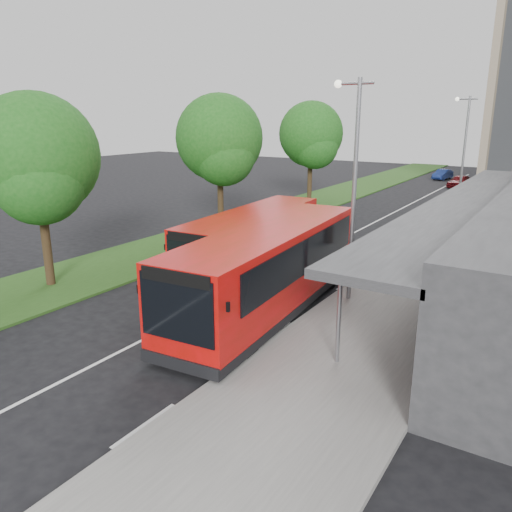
{
  "coord_description": "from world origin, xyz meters",
  "views": [
    {
      "loc": [
        10.85,
        -15.06,
        6.9
      ],
      "look_at": [
        0.6,
        1.04,
        1.5
      ],
      "focal_mm": 35.0,
      "sensor_mm": 36.0,
      "label": 1
    }
  ],
  "objects": [
    {
      "name": "tree_near",
      "position": [
        -7.01,
        -2.95,
        5.06
      ],
      "size": [
        4.87,
        4.87,
        7.83
      ],
      "color": "black",
      "rests_on": "ground"
    },
    {
      "name": "car_near",
      "position": [
        1.31,
        37.56,
        0.61
      ],
      "size": [
        2.08,
        3.81,
        1.23
      ],
      "primitive_type": "imported",
      "rotation": [
        0.0,
        0.0,
        -0.18
      ],
      "color": "#550C10",
      "rests_on": "ground"
    },
    {
      "name": "lane_centre_line",
      "position": [
        0.0,
        15.0,
        0.01
      ],
      "size": [
        0.12,
        70.0,
        0.01
      ],
      "primitive_type": "cube",
      "color": "silver",
      "rests_on": "ground"
    },
    {
      "name": "bus_second",
      "position": [
        -1.09,
        3.41,
        1.41
      ],
      "size": [
        3.12,
        9.85,
        2.75
      ],
      "rotation": [
        0.0,
        0.0,
        0.07
      ],
      "color": "red",
      "rests_on": "ground"
    },
    {
      "name": "car_far",
      "position": [
        -1.61,
        43.36,
        0.56
      ],
      "size": [
        1.69,
        3.53,
        1.12
      ],
      "primitive_type": "imported",
      "rotation": [
        0.0,
        0.0,
        -0.15
      ],
      "color": "navy",
      "rests_on": "ground"
    },
    {
      "name": "pavement",
      "position": [
        6.0,
        20.0,
        0.07
      ],
      "size": [
        5.0,
        80.0,
        0.15
      ],
      "primitive_type": "cube",
      "color": "slate",
      "rests_on": "ground"
    },
    {
      "name": "kerb_dashes",
      "position": [
        3.3,
        19.0,
        0.01
      ],
      "size": [
        0.12,
        56.0,
        0.01
      ],
      "color": "silver",
      "rests_on": "ground"
    },
    {
      "name": "lamp_post_far",
      "position": [
        4.12,
        22.0,
        4.72
      ],
      "size": [
        1.44,
        0.28,
        8.0
      ],
      "color": "gray",
      "rests_on": "pavement"
    },
    {
      "name": "lamp_post_near",
      "position": [
        4.12,
        2.0,
        4.72
      ],
      "size": [
        1.44,
        0.28,
        8.0
      ],
      "color": "gray",
      "rests_on": "pavement"
    },
    {
      "name": "tree_far",
      "position": [
        -7.01,
        21.05,
        5.18
      ],
      "size": [
        4.99,
        4.99,
        8.02
      ],
      "color": "black",
      "rests_on": "ground"
    },
    {
      "name": "litter_bin",
      "position": [
        5.45,
        9.94,
        0.64
      ],
      "size": [
        0.72,
        0.72,
        0.98
      ],
      "primitive_type": "cylinder",
      "rotation": [
        0.0,
        0.0,
        0.42
      ],
      "color": "#362216",
      "rests_on": "pavement"
    },
    {
      "name": "grass_verge",
      "position": [
        -7.0,
        20.0,
        0.05
      ],
      "size": [
        5.0,
        80.0,
        0.1
      ],
      "primitive_type": "cube",
      "color": "#214416",
      "rests_on": "ground"
    },
    {
      "name": "tree_mid",
      "position": [
        -7.01,
        9.05,
        5.28
      ],
      "size": [
        5.09,
        5.09,
        8.17
      ],
      "color": "black",
      "rests_on": "ground"
    },
    {
      "name": "bollard",
      "position": [
        4.99,
        16.72,
        0.59
      ],
      "size": [
        0.19,
        0.19,
        0.88
      ],
      "primitive_type": "cylinder",
      "rotation": [
        0.0,
        0.0,
        0.43
      ],
      "color": "yellow",
      "rests_on": "pavement"
    },
    {
      "name": "ground",
      "position": [
        0.0,
        0.0,
        0.0
      ],
      "size": [
        120.0,
        120.0,
        0.0
      ],
      "primitive_type": "plane",
      "color": "black",
      "rests_on": "ground"
    },
    {
      "name": "bus_main",
      "position": [
        2.15,
        -0.52,
        1.59
      ],
      "size": [
        3.61,
        11.09,
        3.09
      ],
      "rotation": [
        0.0,
        0.0,
        0.08
      ],
      "color": "red",
      "rests_on": "ground"
    }
  ]
}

